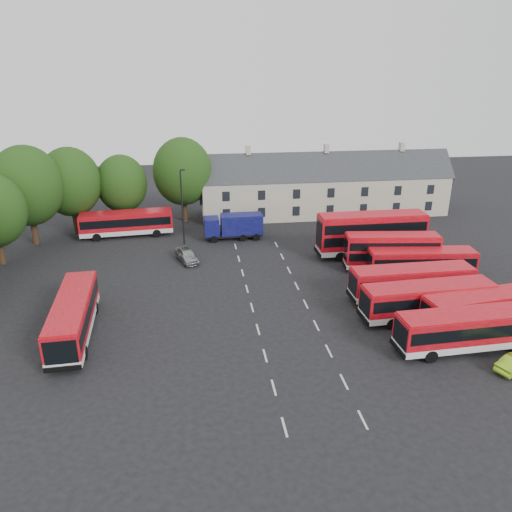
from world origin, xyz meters
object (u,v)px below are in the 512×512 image
Objects in this scene: bus_dd_south at (392,250)px; box_truck at (234,225)px; bus_west at (73,314)px; silver_car at (187,255)px; bus_row_a at (470,328)px; lamppost at (182,205)px.

bus_dd_south is 1.37× the size of box_truck.
bus_dd_south reaches higher than box_truck.
bus_west is at bearing -125.86° from box_truck.
silver_car is (-5.94, -6.71, -1.04)m from box_truck.
silver_car is at bearing -34.02° from bus_west.
silver_car is at bearing -132.74° from box_truck.
bus_row_a is 31.17m from bus_west.
bus_dd_south is 32.17m from bus_west.
box_truck is 1.69× the size of silver_car.
box_truck reaches higher than silver_car.
silver_car is at bearing -86.98° from lamppost.
bus_dd_south is 1.08× the size of lamppost.
box_truck is (-15.52, 27.93, -0.16)m from bus_row_a.
box_truck is (-15.63, 11.97, -0.51)m from bus_dd_south.
bus_row_a is 30.21m from silver_car.
bus_west reaches higher than silver_car.
bus_dd_south reaches higher than silver_car.
bus_west is at bearing 166.03° from bus_row_a.
silver_car is 0.47× the size of lamppost.
bus_dd_south is at bearing 87.11° from bus_row_a.
bus_west reaches higher than box_truck.
bus_row_a is at bearing -63.33° from silver_car.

